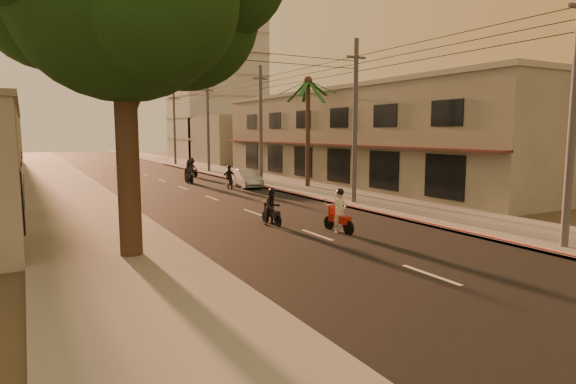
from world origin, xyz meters
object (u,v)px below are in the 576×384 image
at_px(scooter_red, 339,213).
at_px(scooter_far_b, 192,168).
at_px(palm_tree, 308,87).
at_px(scooter_mid_a, 272,208).
at_px(parked_car, 248,179).
at_px(scooter_far_a, 189,173).
at_px(scooter_mid_b, 229,178).

relative_size(scooter_red, scooter_far_b, 1.07).
bearing_deg(scooter_far_b, palm_tree, -83.56).
bearing_deg(scooter_mid_a, parked_car, 69.26).
height_order(scooter_red, parked_car, scooter_red).
distance_m(scooter_mid_a, scooter_far_a, 18.49).
bearing_deg(scooter_far_b, scooter_mid_b, -107.76).
distance_m(palm_tree, scooter_far_a, 11.57).
bearing_deg(scooter_mid_a, scooter_red, -59.67).
xyz_separation_m(scooter_mid_b, parked_car, (1.53, 0.21, -0.12)).
height_order(palm_tree, scooter_far_b, palm_tree).
relative_size(scooter_mid_a, parked_car, 0.41).
distance_m(scooter_far_a, scooter_far_b, 5.32).
bearing_deg(scooter_mid_a, scooter_far_b, 79.78).
height_order(palm_tree, scooter_mid_b, palm_tree).
relative_size(scooter_mid_b, scooter_far_b, 1.01).
relative_size(scooter_far_a, scooter_far_b, 1.10).
distance_m(palm_tree, scooter_red, 16.84).
relative_size(palm_tree, parked_car, 2.00).
height_order(scooter_red, scooter_far_a, scooter_far_a).
distance_m(palm_tree, scooter_far_b, 14.48).
height_order(scooter_red, scooter_far_b, scooter_red).
bearing_deg(scooter_mid_a, scooter_mid_b, 74.99).
xyz_separation_m(scooter_red, scooter_mid_b, (1.69, 15.98, -0.02)).
xyz_separation_m(scooter_mid_b, scooter_far_a, (-1.33, 5.11, 0.06)).
distance_m(scooter_mid_a, scooter_mid_b, 13.68).
relative_size(scooter_mid_b, parked_car, 0.42).
bearing_deg(scooter_mid_b, scooter_far_a, 114.40).
height_order(scooter_mid_a, scooter_far_b, scooter_far_b).
distance_m(palm_tree, scooter_mid_b, 8.50).
xyz_separation_m(scooter_far_a, scooter_far_b, (1.82, 4.99, -0.04)).
xyz_separation_m(scooter_far_b, parked_car, (1.03, -9.90, -0.14)).
bearing_deg(scooter_mid_a, palm_tree, 51.80).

